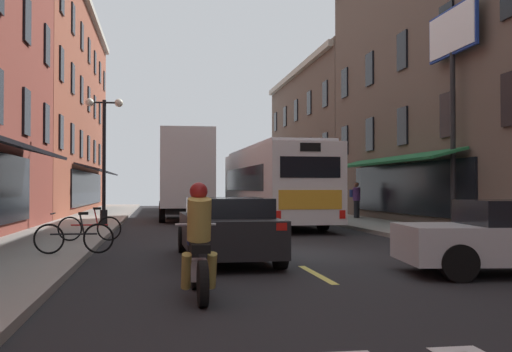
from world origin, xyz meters
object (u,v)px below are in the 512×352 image
at_px(bicycle_mid, 90,227).
at_px(street_lamp_twin, 104,155).
at_px(pedestrian_mid, 323,200).
at_px(pedestrian_near, 356,199).
at_px(bicycle_near, 74,237).
at_px(transit_bus, 273,185).
at_px(billboard_sign, 452,57).
at_px(box_truck, 185,177).
at_px(motorcycle_rider, 199,248).
at_px(sedan_near, 226,228).
at_px(sedan_far, 180,201).

xyz_separation_m(bicycle_mid, street_lamp_twin, (-0.22, 6.87, 2.36)).
bearing_deg(pedestrian_mid, pedestrian_near, -58.33).
xyz_separation_m(bicycle_near, pedestrian_near, (11.26, 14.34, 0.54)).
relative_size(transit_bus, bicycle_mid, 6.81).
bearing_deg(bicycle_near, billboard_sign, 25.15).
xyz_separation_m(box_truck, motorcycle_rider, (-0.73, -20.80, -1.43)).
bearing_deg(bicycle_near, motorcycle_rider, -64.49).
xyz_separation_m(bicycle_mid, pedestrian_mid, (10.14, 12.88, 0.47)).
bearing_deg(motorcycle_rider, bicycle_near, 115.51).
bearing_deg(motorcycle_rider, pedestrian_mid, 69.93).
bearing_deg(bicycle_mid, box_truck, 75.93).
xyz_separation_m(billboard_sign, bicycle_near, (-11.72, -5.50, -5.56)).
distance_m(sedan_near, street_lamp_twin, 11.48).
bearing_deg(transit_bus, pedestrian_mid, 53.43).
relative_size(transit_bus, street_lamp_twin, 2.38).
bearing_deg(sedan_near, bicycle_mid, 130.77).
relative_size(transit_bus, sedan_far, 2.51).
xyz_separation_m(motorcycle_rider, street_lamp_twin, (-2.63, 15.16, 2.15)).
bearing_deg(transit_bus, sedan_near, -105.53).
relative_size(billboard_sign, transit_bus, 0.65).
height_order(pedestrian_mid, street_lamp_twin, street_lamp_twin).
distance_m(sedan_near, sedan_far, 27.29).
distance_m(transit_bus, pedestrian_near, 5.50).
distance_m(sedan_near, bicycle_mid, 5.07).
xyz_separation_m(sedan_near, pedestrian_near, (7.97, 14.89, 0.34)).
distance_m(billboard_sign, bicycle_near, 14.09).
xyz_separation_m(transit_bus, box_truck, (-3.51, 4.34, 0.41)).
relative_size(transit_bus, sedan_near, 2.42).
bearing_deg(box_truck, motorcycle_rider, -92.00).
distance_m(sedan_far, bicycle_near, 26.93).
height_order(bicycle_near, pedestrian_mid, pedestrian_mid).
height_order(box_truck, bicycle_near, box_truck).
relative_size(bicycle_near, street_lamp_twin, 0.35).
relative_size(billboard_sign, pedestrian_near, 4.45).
distance_m(bicycle_mid, street_lamp_twin, 7.27).
bearing_deg(billboard_sign, sedan_far, 111.78).
xyz_separation_m(sedan_near, bicycle_mid, (-3.31, 3.84, -0.21)).
bearing_deg(pedestrian_mid, bicycle_mid, -128.46).
bearing_deg(sedan_near, sedan_far, 90.11).
bearing_deg(pedestrian_near, pedestrian_mid, -97.40).
height_order(transit_bus, bicycle_mid, transit_bus).
bearing_deg(pedestrian_mid, bicycle_near, -122.28).
relative_size(motorcycle_rider, pedestrian_near, 1.21).
height_order(sedan_near, sedan_far, sedan_far).
bearing_deg(sedan_far, billboard_sign, -68.22).
relative_size(box_truck, pedestrian_mid, 4.59).
distance_m(billboard_sign, box_truck, 13.98).
distance_m(transit_bus, street_lamp_twin, 7.08).
distance_m(box_truck, sedan_far, 11.02).
distance_m(sedan_near, pedestrian_mid, 18.06).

